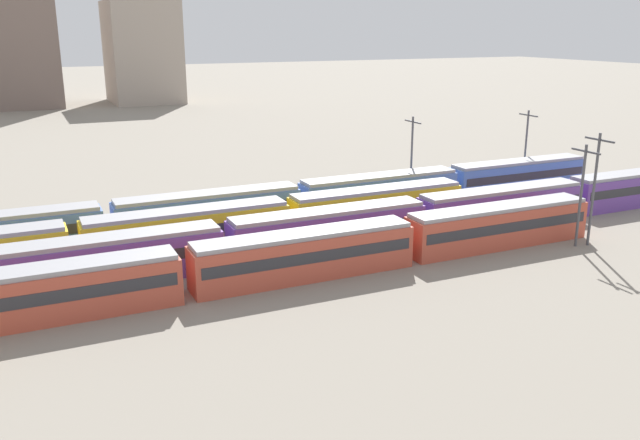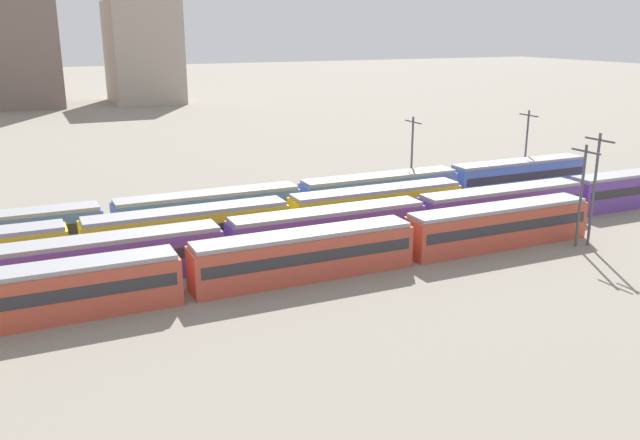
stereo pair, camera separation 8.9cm
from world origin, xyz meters
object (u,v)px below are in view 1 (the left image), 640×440
at_px(train_track_2, 188,229).
at_px(catenary_pole_2, 581,190).
at_px(train_track_1, 501,206).
at_px(catenary_pole_1, 526,143).
at_px(train_track_3, 299,200).
at_px(catenary_pole_0, 594,184).
at_px(train_track_0, 304,254).
at_px(catenary_pole_3, 412,153).

bearing_deg(train_track_2, catenary_pole_2, -22.89).
distance_m(train_track_1, catenary_pole_2, 9.04).
bearing_deg(catenary_pole_1, train_track_3, -175.05).
bearing_deg(catenary_pole_0, train_track_0, 172.98).
distance_m(catenary_pole_1, catenary_pole_3, 16.44).
bearing_deg(train_track_2, catenary_pole_3, 16.18).
bearing_deg(catenary_pole_2, train_track_1, 102.14).
bearing_deg(train_track_1, train_track_2, 170.19).
height_order(train_track_1, train_track_2, same).
bearing_deg(catenary_pole_1, catenary_pole_2, -120.36).
xyz_separation_m(train_track_2, catenary_pole_2, (31.84, -13.44, 3.24)).
height_order(train_track_2, catenary_pole_2, catenary_pole_2).
distance_m(train_track_2, catenary_pole_1, 45.18).
height_order(train_track_1, train_track_3, same).
height_order(train_track_3, catenary_pole_2, catenary_pole_2).
bearing_deg(train_track_2, catenary_pole_1, 10.14).
bearing_deg(catenary_pole_3, train_track_1, -80.85).
bearing_deg(train_track_0, catenary_pole_2, -6.88).
distance_m(train_track_1, catenary_pole_1, 19.68).
relative_size(train_track_0, catenary_pole_0, 5.49).
bearing_deg(train_track_3, train_track_0, -111.58).
bearing_deg(catenary_pole_2, catenary_pole_1, 59.64).
relative_size(train_track_0, catenary_pole_2, 6.05).
distance_m(train_track_1, train_track_2, 30.51).
bearing_deg(catenary_pole_3, catenary_pole_1, -0.57).
distance_m(train_track_2, catenary_pole_0, 35.97).
distance_m(train_track_3, catenary_pole_0, 27.96).
relative_size(train_track_3, catenary_pole_3, 8.02).
height_order(train_track_2, train_track_3, same).
xyz_separation_m(train_track_2, catenary_pole_3, (27.92, 8.10, 3.29)).
relative_size(train_track_1, catenary_pole_0, 9.20).
height_order(train_track_3, catenary_pole_0, catenary_pole_0).
bearing_deg(catenary_pole_3, train_track_2, -163.82).
bearing_deg(train_track_0, catenary_pole_1, 25.89).
relative_size(train_track_2, catenary_pole_2, 6.05).
bearing_deg(catenary_pole_0, catenary_pole_1, 62.38).
distance_m(train_track_1, catenary_pole_0, 9.72).
distance_m(train_track_1, catenary_pole_3, 13.87).
relative_size(train_track_2, train_track_3, 0.75).
relative_size(train_track_1, catenary_pole_3, 10.05).
xyz_separation_m(train_track_1, train_track_3, (-17.30, 10.40, 0.00)).
xyz_separation_m(train_track_0, catenary_pole_0, (26.47, -3.26, 3.73)).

